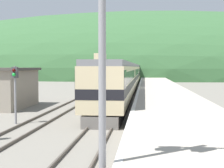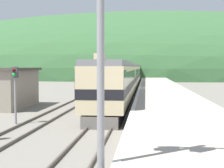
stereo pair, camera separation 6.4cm
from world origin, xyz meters
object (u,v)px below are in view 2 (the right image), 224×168
Objects in this scene: express_train_lead_car at (115,83)px; carriage_fourth at (137,72)px; carriage_second at (129,76)px; carriage_third at (134,73)px; signal_post_siding at (15,83)px; signal_mast_main at (100,3)px.

carriage_fourth is at bearing 90.00° from express_train_lead_car.
carriage_second is 1.00× the size of carriage_third.
carriage_third is (0.00, 46.21, -0.01)m from express_train_lead_car.
signal_post_siding is (-5.69, -30.62, 0.44)m from carriage_second.
carriage_third is 23.82m from carriage_fourth.
carriage_fourth is at bearing 90.00° from carriage_third.
signal_mast_main reaches higher than carriage_fourth.
signal_post_siding is (-5.69, -78.26, 0.44)m from carriage_fourth.
carriage_third is 65.71m from signal_mast_main.
express_train_lead_car is 70.03m from carriage_fourth.
express_train_lead_car is 46.21m from carriage_third.
carriage_third is (0.00, 23.82, 0.00)m from carriage_second.
express_train_lead_car is at bearing -90.00° from carriage_third.
carriage_fourth is (0.00, 47.64, 0.00)m from carriage_second.
carriage_third is 1.00× the size of carriage_fourth.
express_train_lead_car is at bearing -90.00° from carriage_fourth.
express_train_lead_car is 5.22× the size of signal_post_siding.
signal_mast_main is (1.52, -19.41, 3.08)m from express_train_lead_car.
signal_post_siding is at bearing 122.84° from signal_mast_main.
carriage_second is 23.82m from carriage_third.
carriage_second is 41.94m from signal_mast_main.
signal_post_siding is at bearing -95.97° from carriage_third.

